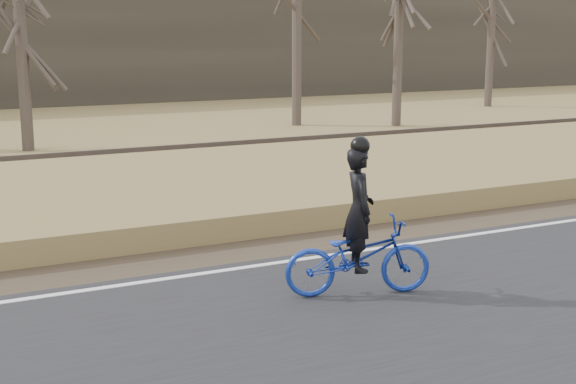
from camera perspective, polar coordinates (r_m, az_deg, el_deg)
name	(u,v)px	position (r m, az deg, el deg)	size (l,w,h in m)	color
ground	(279,271)	(12.28, -0.67, -5.63)	(120.00, 120.00, 0.00)	olive
road	(366,321)	(10.20, 5.59, -9.15)	(120.00, 6.00, 0.06)	black
edge_line	(273,263)	(12.43, -1.08, -5.10)	(120.00, 0.12, 0.01)	silver
shoulder	(247,251)	(13.31, -2.95, -4.18)	(120.00, 1.60, 0.04)	#473A2B
embankment	(185,204)	(15.98, -7.31, -0.85)	(120.00, 5.00, 0.44)	olive
ballast	(132,173)	(19.54, -11.05, 1.31)	(120.00, 3.00, 0.45)	slate
railroad	(131,161)	(19.49, -11.08, 2.19)	(120.00, 2.40, 0.29)	black
treeline_backdrop	(0,42)	(40.87, -19.81, 10.00)	(120.00, 4.00, 6.00)	#383328
cyclist	(358,246)	(10.90, 5.02, -3.83)	(2.13, 1.26, 2.18)	navy
bare_tree_near_left	(21,41)	(25.30, -18.43, 10.12)	(0.36, 0.36, 6.50)	#4D4138
bare_tree_center	(297,1)	(30.57, 0.63, 13.44)	(0.36, 0.36, 9.27)	#4D4138
bare_tree_right	(399,29)	(30.67, 7.87, 11.41)	(0.36, 0.36, 7.22)	#4D4138
bare_tree_far_right	(492,27)	(39.28, 14.27, 11.29)	(0.36, 0.36, 7.38)	#4D4138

